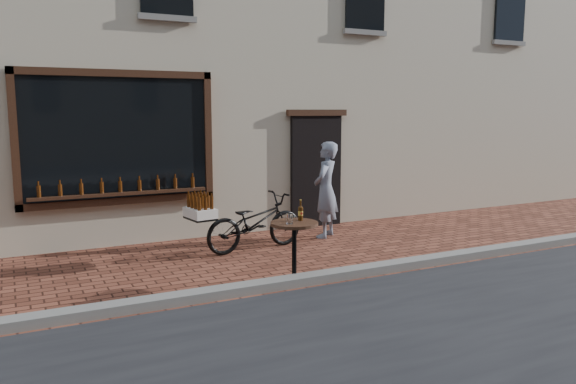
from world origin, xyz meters
name	(u,v)px	position (x,y,z in m)	size (l,w,h in m)	color
ground	(319,287)	(0.00, 0.00, 0.00)	(90.00, 90.00, 0.00)	#52271A
kerb	(311,278)	(0.00, 0.20, 0.06)	(90.00, 0.25, 0.12)	slate
cargo_bicycle	(253,222)	(0.00, 2.20, 0.48)	(2.12, 0.87, 1.01)	black
bistro_table	(294,239)	(-0.18, 0.35, 0.59)	(0.64, 0.64, 1.10)	black
pedestrian	(326,190)	(1.58, 2.52, 0.87)	(0.64, 0.42, 1.75)	slate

